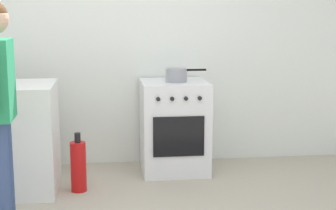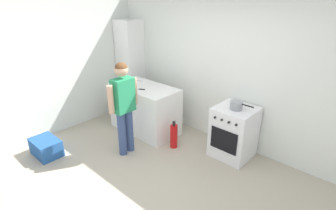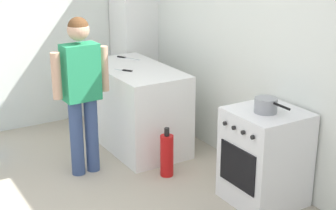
% 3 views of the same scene
% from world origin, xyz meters
% --- Properties ---
extents(back_wall, '(6.00, 0.10, 2.60)m').
position_xyz_m(back_wall, '(0.00, 1.95, 1.30)').
color(back_wall, silver).
rests_on(back_wall, ground).
extents(side_wall_left, '(0.10, 3.10, 2.60)m').
position_xyz_m(side_wall_left, '(-2.60, 0.40, 1.30)').
color(side_wall_left, silver).
rests_on(side_wall_left, ground).
extents(counter_unit, '(1.30, 0.70, 0.90)m').
position_xyz_m(counter_unit, '(-1.35, 1.20, 0.45)').
color(counter_unit, white).
rests_on(counter_unit, ground).
extents(oven_left, '(0.61, 0.62, 0.85)m').
position_xyz_m(oven_left, '(0.35, 1.58, 0.43)').
color(oven_left, white).
rests_on(oven_left, ground).
extents(pot, '(0.37, 0.19, 0.13)m').
position_xyz_m(pot, '(0.36, 1.54, 0.91)').
color(pot, gray).
rests_on(pot, oven_left).
extents(knife_utility, '(0.25, 0.06, 0.01)m').
position_xyz_m(knife_utility, '(-1.79, 1.01, 0.90)').
color(knife_utility, silver).
rests_on(knife_utility, counter_unit).
extents(knife_chef, '(0.29, 0.17, 0.01)m').
position_xyz_m(knife_chef, '(-1.76, 1.32, 0.90)').
color(knife_chef, silver).
rests_on(knife_chef, counter_unit).
extents(knife_paring, '(0.19, 0.14, 0.01)m').
position_xyz_m(knife_paring, '(-1.29, 1.05, 0.91)').
color(knife_paring, silver).
rests_on(knife_paring, counter_unit).
extents(person, '(0.21, 0.57, 1.56)m').
position_xyz_m(person, '(-1.01, 0.45, 0.92)').
color(person, '#384C7A').
rests_on(person, ground).
extents(fire_extinguisher, '(0.13, 0.13, 0.50)m').
position_xyz_m(fire_extinguisher, '(-0.52, 1.10, 0.22)').
color(fire_extinguisher, red).
rests_on(fire_extinguisher, ground).
extents(larder_cabinet, '(0.48, 0.44, 2.00)m').
position_xyz_m(larder_cabinet, '(-2.30, 1.68, 1.00)').
color(larder_cabinet, white).
rests_on(larder_cabinet, ground).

